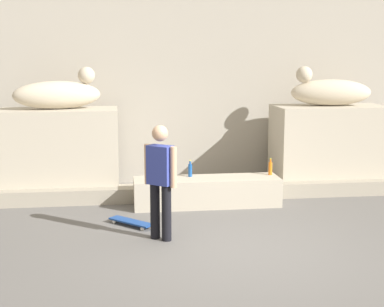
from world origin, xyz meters
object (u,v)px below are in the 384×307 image
skater (160,177)px  bottle_blue (190,170)px  bottle_orange (270,168)px  statue_reclining_right (329,91)px  statue_reclining_left (59,94)px  skateboard (131,222)px

skater → bottle_blue: size_ratio=5.65×
bottle_blue → bottle_orange: bottle_orange is taller
skater → statue_reclining_right: bearing=-102.3°
skater → statue_reclining_left: bearing=-20.7°
skater → skateboard: 1.19m
statue_reclining_right → skateboard: bearing=32.0°
skater → bottle_orange: skater is taller
statue_reclining_left → skater: 3.45m
bottle_blue → skater: bearing=-109.3°
statue_reclining_left → statue_reclining_right: bearing=-11.5°
statue_reclining_right → skateboard: statue_reclining_right is taller
skater → bottle_blue: 2.06m
statue_reclining_left → bottle_orange: 4.13m
skateboard → bottle_blue: (1.09, 1.21, 0.56)m
skater → skateboard: skater is taller
bottle_blue → bottle_orange: 1.46m
statue_reclining_left → skateboard: bearing=-71.2°
statue_reclining_right → bottle_orange: (-1.42, -0.95, -1.31)m
bottle_orange → bottle_blue: bearing=178.5°
statue_reclining_right → bottle_orange: 2.16m
statue_reclining_right → bottle_blue: 3.30m
statue_reclining_left → bottle_orange: size_ratio=5.58×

